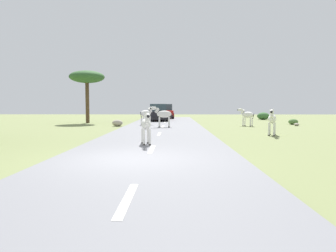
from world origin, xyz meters
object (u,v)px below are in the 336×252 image
(car_1, at_px, (165,112))
(tree_2, at_px, (87,78))
(zebra_3, at_px, (163,114))
(bush_1, at_px, (263,116))
(zebra_0, at_px, (146,125))
(bush_0, at_px, (293,122))
(zebra_1, at_px, (247,115))
(zebra_4, at_px, (147,114))
(car_0, at_px, (158,113))
(rock_3, at_px, (297,124))
(rock_1, at_px, (117,123))
(zebra_2, at_px, (272,119))

(car_1, distance_m, tree_2, 12.20)
(zebra_3, relative_size, bush_1, 1.21)
(zebra_0, xyz_separation_m, bush_0, (11.43, 13.81, -0.63))
(zebra_3, height_order, bush_0, zebra_3)
(zebra_1, distance_m, zebra_4, 8.07)
(zebra_4, distance_m, tree_2, 7.44)
(zebra_1, bearing_deg, car_0, 91.87)
(bush_0, distance_m, rock_3, 1.75)
(car_1, xyz_separation_m, bush_0, (11.34, -11.40, -0.61))
(car_1, bearing_deg, tree_2, 49.46)
(rock_1, bearing_deg, zebra_1, 2.65)
(bush_1, relative_size, rock_3, 3.36)
(bush_0, bearing_deg, zebra_1, -156.43)
(zebra_2, xyz_separation_m, car_0, (-7.03, 14.82, -0.06))
(zebra_3, height_order, tree_2, tree_2)
(rock_1, xyz_separation_m, rock_3, (14.33, 0.72, -0.14))
(zebra_0, distance_m, tree_2, 17.53)
(car_1, distance_m, bush_0, 16.09)
(zebra_4, relative_size, car_1, 0.35)
(zebra_0, xyz_separation_m, zebra_4, (-1.07, 12.42, 0.11))
(car_1, bearing_deg, rock_3, 125.84)
(bush_0, height_order, rock_3, bush_0)
(car_1, bearing_deg, zebra_1, 113.24)
(zebra_2, distance_m, bush_0, 10.64)
(zebra_4, xyz_separation_m, tree_2, (-5.80, 3.36, 3.21))
(zebra_2, relative_size, zebra_4, 0.99)
(rock_1, bearing_deg, zebra_2, -35.48)
(zebra_4, distance_m, rock_1, 2.55)
(zebra_3, distance_m, bush_0, 11.74)
(zebra_2, height_order, bush_0, zebra_2)
(zebra_3, height_order, rock_1, zebra_3)
(car_0, xyz_separation_m, bush_1, (11.85, 3.34, -0.43))
(zebra_4, height_order, car_0, car_0)
(car_1, distance_m, rock_3, 17.08)
(zebra_4, bearing_deg, rock_1, -113.39)
(rock_1, bearing_deg, rock_3, 2.87)
(zebra_1, xyz_separation_m, zebra_4, (-8.05, 0.55, 0.10))
(zebra_2, xyz_separation_m, zebra_4, (-7.65, 8.06, 0.07))
(car_1, height_order, bush_1, car_1)
(zebra_2, height_order, tree_2, tree_2)
(zebra_0, relative_size, car_0, 0.33)
(zebra_3, xyz_separation_m, bush_1, (11.04, 12.54, -0.57))
(zebra_2, bearing_deg, zebra_1, -72.47)
(car_0, distance_m, car_1, 6.05)
(zebra_1, height_order, tree_2, tree_2)
(rock_1, height_order, rock_3, rock_1)
(zebra_1, xyz_separation_m, zebra_3, (-6.62, -1.89, 0.11))
(zebra_0, bearing_deg, rock_1, -84.94)
(zebra_0, distance_m, car_1, 25.21)
(zebra_2, distance_m, bush_1, 18.79)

